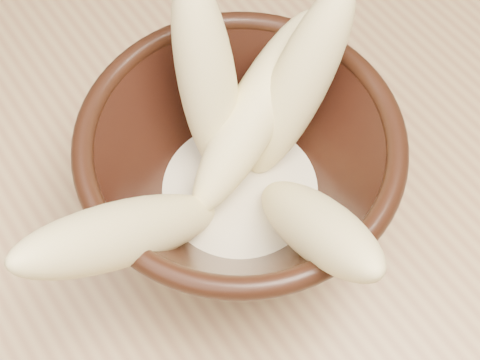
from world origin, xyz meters
name	(u,v)px	position (x,y,z in m)	size (l,w,h in m)	color
table	(46,318)	(0.00, 0.00, 0.67)	(1.20, 0.80, 0.75)	tan
bowl	(240,173)	(0.16, -0.05, 0.82)	(0.21, 0.21, 0.11)	black
milk_puddle	(240,193)	(0.16, -0.05, 0.79)	(0.12, 0.12, 0.02)	beige
banana_upright	(207,81)	(0.17, 0.00, 0.86)	(0.04, 0.04, 0.15)	#EBDF8B
banana_left	(129,232)	(0.07, -0.06, 0.86)	(0.04, 0.04, 0.18)	#EBDF8B
banana_right	(298,85)	(0.22, -0.03, 0.86)	(0.04, 0.04, 0.15)	#EBDF8B
banana_across	(256,110)	(0.19, -0.02, 0.84)	(0.04, 0.04, 0.16)	#EBDF8B
banana_front	(315,226)	(0.17, -0.12, 0.85)	(0.04, 0.04, 0.16)	#EBDF8B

